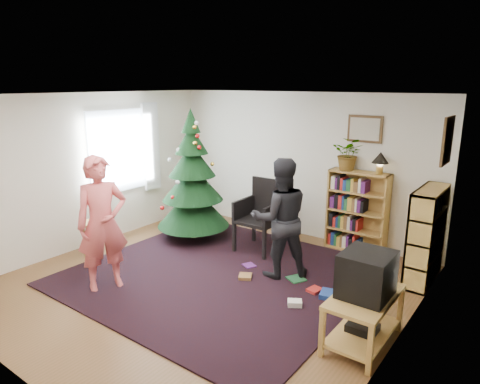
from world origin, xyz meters
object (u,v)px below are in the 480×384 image
Objects in this scene: stool at (92,230)px; armchair at (263,212)px; picture_back at (365,129)px; picture_right at (448,141)px; potted_plant at (349,154)px; person_standing at (102,224)px; crt_tv at (366,274)px; person_by_chair at (280,218)px; bookshelf_back at (357,211)px; christmas_tree at (193,186)px; tv_stand at (364,314)px; table_lamp at (380,159)px; bookshelf_right at (426,235)px.

armchair is at bearing 46.12° from stool.
picture_back is 0.92× the size of picture_right.
person_standing is at bearing -121.19° from potted_plant.
person_by_chair is at bearing 150.45° from crt_tv.
picture_right is (1.33, -0.73, 0.00)m from picture_back.
picture_right is 4.47m from person_standing.
potted_plant is at bearing 180.00° from bookshelf_back.
tv_stand is at bearing -19.71° from christmas_tree.
potted_plant reaches higher than person_standing.
armchair is at bearing -141.21° from picture_back.
person_standing is at bearing -127.26° from table_lamp.
picture_right reaches higher than table_lamp.
picture_right is 1.78× the size of table_lamp.
tv_stand is 0.86× the size of armchair.
picture_right is 1.14× the size of potted_plant.
bookshelf_back is 0.73× the size of person_standing.
picture_right is 0.52× the size of armchair.
armchair is 3.39× the size of table_lamp.
person_standing is at bearing -165.98° from crt_tv.
bookshelf_back is 2.14× the size of stool.
picture_right is 1.30m from bookshelf_right.
christmas_tree is 1.96× the size of armchair.
person_standing is (-3.20, -0.80, 0.11)m from crt_tv.
picture_right reaches higher than crt_tv.
armchair is 0.65× the size of person_standing.
table_lamp is (-0.75, 2.42, 0.75)m from crt_tv.
picture_right is at bearing -28.27° from person_standing.
armchair is 2.56m from person_standing.
potted_plant is (-1.37, 0.51, 0.90)m from bookshelf_right.
potted_plant is at bearing 117.20° from crt_tv.
tv_stand is 1.85m from person_by_chair.
picture_back reaches higher than bookshelf_right.
picture_back reaches higher than armchair.
tv_stand is (-0.26, -1.83, -1.62)m from picture_right.
armchair is at bearing -140.91° from potted_plant.
table_lamp is (-1.00, 0.59, -0.42)m from picture_right.
person_by_chair is at bearing -117.19° from table_lamp.
crt_tv reaches higher than tv_stand.
bookshelf_right is 1.13× the size of armchair.
person_by_chair is at bearing -20.27° from person_standing.
armchair is (-2.29, 1.58, 0.30)m from tv_stand.
person_by_chair is (1.65, 1.67, -0.05)m from person_standing.
picture_back is at bearing -7.97° from person_standing.
picture_right reaches higher than armchair.
bookshelf_right is 4.81m from stool.
table_lamp is at bearing 107.10° from crt_tv.
person_by_chair is (-1.55, 0.87, 0.51)m from tv_stand.
armchair is 1.63m from potted_plant.
picture_back is 0.91× the size of stool.
crt_tv is 0.31× the size of person_by_chair.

